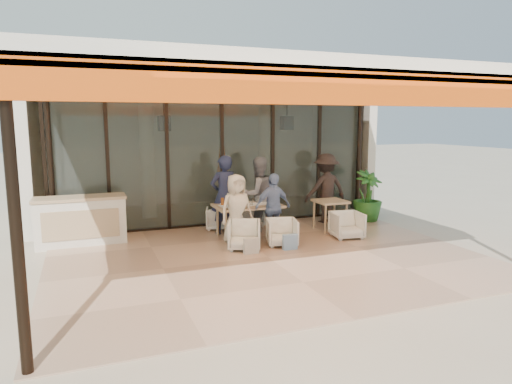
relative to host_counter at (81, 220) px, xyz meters
The scene contains 21 objects.
ground 4.08m from the host_counter, 34.58° to the right, with size 70.00×70.00×0.00m, color #C6B293.
terrace_floor 4.08m from the host_counter, 34.58° to the right, with size 8.00×6.00×0.01m, color tan.
terrace_structure 5.00m from the host_counter, 37.55° to the right, with size 8.00×6.00×3.40m.
glass_storefront 3.57m from the host_counter, 11.95° to the left, with size 8.08×0.10×3.20m.
interior_block 4.81m from the host_counter, 42.14° to the left, with size 9.05×3.62×3.52m.
host_counter is the anchor object (origin of this frame).
dining_table 3.58m from the host_counter, 10.16° to the right, with size 1.50×0.90×0.93m.
chair_far_left 3.13m from the host_counter, ahead, with size 0.58×0.54×0.60m, color white.
chair_far_right 3.96m from the host_counter, ahead, with size 0.57×0.53×0.59m, color white.
chair_near_left 3.49m from the host_counter, 27.07° to the right, with size 0.65×0.61×0.67m, color white.
chair_near_right 4.26m from the host_counter, 21.91° to the right, with size 0.62×0.58×0.63m, color white.
diner_navy 3.13m from the host_counter, ahead, with size 0.67×0.44×1.84m, color #1A2139.
diner_grey 3.96m from the host_counter, ahead, with size 0.86×0.67×1.78m, color slate.
diner_cream 3.29m from the host_counter, 19.29° to the right, with size 0.73×0.48×1.50m, color beige.
diner_periwinkle 4.10m from the host_counter, 15.40° to the right, with size 0.87×0.36×1.49m, color #677DAC.
tote_bag_cream 3.70m from the host_counter, 32.62° to the right, with size 0.30×0.10×0.34m, color silver.
tote_bag_blue 4.43m from the host_counter, 26.73° to the right, with size 0.30×0.10×0.34m, color #99BFD8.
side_table 5.61m from the host_counter, ahead, with size 0.70×0.70×0.74m.
side_chair 5.77m from the host_counter, 15.51° to the right, with size 0.65×0.60×0.66m, color white.
standing_woman 5.91m from the host_counter, ahead, with size 1.16×0.67×1.79m, color black.
potted_palm 7.00m from the host_counter, ahead, with size 0.75×0.75×1.34m, color #1E5919.
Camera 1 is at (-3.23, -7.83, 2.60)m, focal length 32.00 mm.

